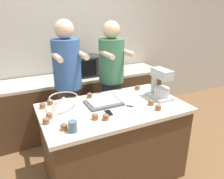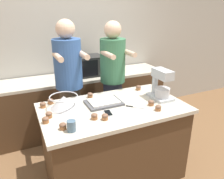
{
  "view_description": "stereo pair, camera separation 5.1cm",
  "coord_description": "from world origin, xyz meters",
  "px_view_note": "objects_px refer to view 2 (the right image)",
  "views": [
    {
      "loc": [
        -0.95,
        -1.91,
        1.9
      ],
      "look_at": [
        0.0,
        0.04,
        1.08
      ],
      "focal_mm": 35.0,
      "sensor_mm": 36.0,
      "label": 1
    },
    {
      "loc": [
        -0.91,
        -1.93,
        1.9
      ],
      "look_at": [
        0.0,
        0.04,
        1.08
      ],
      "focal_mm": 35.0,
      "sensor_mm": 36.0,
      "label": 2
    }
  ],
  "objects_px": {
    "cupcake_6": "(94,116)",
    "cupcake_8": "(50,101)",
    "drinking_glass": "(71,126)",
    "cupcake_3": "(151,103)",
    "cupcake_5": "(158,108)",
    "cupcake_9": "(90,95)",
    "cupcake_0": "(105,117)",
    "baking_tray": "(104,102)",
    "cupcake_4": "(63,126)",
    "cupcake_10": "(45,120)",
    "person_left": "(70,87)",
    "stand_mixer": "(161,86)",
    "cupcake_2": "(43,105)",
    "cupcake_7": "(49,115)",
    "microwave_oven": "(86,66)",
    "cell_phone": "(108,113)",
    "person_right": "(113,82)",
    "knife": "(135,107)",
    "cupcake_1": "(138,88)",
    "mixing_bowl": "(64,102)"
  },
  "relations": [
    {
      "from": "cupcake_6",
      "to": "cupcake_8",
      "type": "height_order",
      "value": "same"
    },
    {
      "from": "drinking_glass",
      "to": "cupcake_6",
      "type": "xyz_separation_m",
      "value": [
        0.25,
        0.12,
        -0.02
      ]
    },
    {
      "from": "cupcake_3",
      "to": "cupcake_5",
      "type": "xyz_separation_m",
      "value": [
        -0.0,
        -0.14,
        0.0
      ]
    },
    {
      "from": "cupcake_9",
      "to": "cupcake_0",
      "type": "bearing_deg",
      "value": -95.23
    },
    {
      "from": "baking_tray",
      "to": "cupcake_4",
      "type": "distance_m",
      "value": 0.63
    },
    {
      "from": "cupcake_5",
      "to": "drinking_glass",
      "type": "bearing_deg",
      "value": -178.79
    },
    {
      "from": "baking_tray",
      "to": "cupcake_10",
      "type": "height_order",
      "value": "cupcake_10"
    },
    {
      "from": "person_left",
      "to": "drinking_glass",
      "type": "xyz_separation_m",
      "value": [
        -0.23,
        -0.98,
        0.01
      ]
    },
    {
      "from": "stand_mixer",
      "to": "cupcake_3",
      "type": "distance_m",
      "value": 0.27
    },
    {
      "from": "person_left",
      "to": "cupcake_6",
      "type": "xyz_separation_m",
      "value": [
        0.02,
        -0.86,
        -0.01
      ]
    },
    {
      "from": "person_left",
      "to": "cupcake_2",
      "type": "bearing_deg",
      "value": -134.97
    },
    {
      "from": "drinking_glass",
      "to": "cupcake_7",
      "type": "bearing_deg",
      "value": 112.29
    },
    {
      "from": "baking_tray",
      "to": "cupcake_5",
      "type": "distance_m",
      "value": 0.59
    },
    {
      "from": "cupcake_5",
      "to": "cupcake_6",
      "type": "xyz_separation_m",
      "value": [
        -0.66,
        0.1,
        0.0
      ]
    },
    {
      "from": "microwave_oven",
      "to": "cupcake_8",
      "type": "distance_m",
      "value": 1.15
    },
    {
      "from": "cupcake_8",
      "to": "cell_phone",
      "type": "bearing_deg",
      "value": -45.26
    },
    {
      "from": "drinking_glass",
      "to": "cupcake_2",
      "type": "height_order",
      "value": "drinking_glass"
    },
    {
      "from": "cupcake_2",
      "to": "cupcake_10",
      "type": "relative_size",
      "value": 1.0
    },
    {
      "from": "person_right",
      "to": "knife",
      "type": "bearing_deg",
      "value": -97.96
    },
    {
      "from": "microwave_oven",
      "to": "cupcake_1",
      "type": "distance_m",
      "value": 1.02
    },
    {
      "from": "knife",
      "to": "cupcake_7",
      "type": "xyz_separation_m",
      "value": [
        -0.87,
        0.15,
        0.03
      ]
    },
    {
      "from": "cupcake_5",
      "to": "cupcake_10",
      "type": "height_order",
      "value": "same"
    },
    {
      "from": "person_right",
      "to": "cupcake_8",
      "type": "distance_m",
      "value": 0.97
    },
    {
      "from": "mixing_bowl",
      "to": "cupcake_5",
      "type": "xyz_separation_m",
      "value": [
        0.87,
        -0.47,
        -0.04
      ]
    },
    {
      "from": "microwave_oven",
      "to": "cupcake_0",
      "type": "height_order",
      "value": "microwave_oven"
    },
    {
      "from": "cupcake_3",
      "to": "cupcake_10",
      "type": "relative_size",
      "value": 1.0
    },
    {
      "from": "cupcake_4",
      "to": "cupcake_5",
      "type": "distance_m",
      "value": 0.98
    },
    {
      "from": "person_left",
      "to": "cupcake_8",
      "type": "xyz_separation_m",
      "value": [
        -0.3,
        -0.33,
        -0.01
      ]
    },
    {
      "from": "cupcake_6",
      "to": "cupcake_5",
      "type": "bearing_deg",
      "value": -8.41
    },
    {
      "from": "cupcake_7",
      "to": "baking_tray",
      "type": "bearing_deg",
      "value": 7.11
    },
    {
      "from": "person_right",
      "to": "knife",
      "type": "xyz_separation_m",
      "value": [
        -0.11,
        -0.8,
        -0.02
      ]
    },
    {
      "from": "person_right",
      "to": "cupcake_2",
      "type": "xyz_separation_m",
      "value": [
        -1.0,
        -0.39,
        0.01
      ]
    },
    {
      "from": "stand_mixer",
      "to": "cupcake_1",
      "type": "relative_size",
      "value": 5.56
    },
    {
      "from": "cupcake_9",
      "to": "cupcake_10",
      "type": "xyz_separation_m",
      "value": [
        -0.58,
        -0.4,
        0.0
      ]
    },
    {
      "from": "baking_tray",
      "to": "cupcake_9",
      "type": "relative_size",
      "value": 6.07
    },
    {
      "from": "mixing_bowl",
      "to": "cupcake_8",
      "type": "bearing_deg",
      "value": 124.1
    },
    {
      "from": "baking_tray",
      "to": "cupcake_7",
      "type": "xyz_separation_m",
      "value": [
        -0.6,
        -0.08,
        0.01
      ]
    },
    {
      "from": "stand_mixer",
      "to": "cupcake_10",
      "type": "xyz_separation_m",
      "value": [
        -1.31,
        -0.03,
        -0.12
      ]
    },
    {
      "from": "stand_mixer",
      "to": "microwave_oven",
      "type": "bearing_deg",
      "value": 110.81
    },
    {
      "from": "cell_phone",
      "to": "cupcake_5",
      "type": "xyz_separation_m",
      "value": [
        0.5,
        -0.15,
        0.03
      ]
    },
    {
      "from": "baking_tray",
      "to": "knife",
      "type": "height_order",
      "value": "baking_tray"
    },
    {
      "from": "cupcake_5",
      "to": "cupcake_9",
      "type": "xyz_separation_m",
      "value": [
        -0.52,
        0.62,
        0.0
      ]
    },
    {
      "from": "person_left",
      "to": "mixing_bowl",
      "type": "relative_size",
      "value": 5.97
    },
    {
      "from": "cupcake_2",
      "to": "cupcake_8",
      "type": "bearing_deg",
      "value": 34.79
    },
    {
      "from": "stand_mixer",
      "to": "drinking_glass",
      "type": "bearing_deg",
      "value": -166.39
    },
    {
      "from": "cupcake_7",
      "to": "stand_mixer",
      "type": "bearing_deg",
      "value": -2.63
    },
    {
      "from": "cell_phone",
      "to": "cupcake_3",
      "type": "relative_size",
      "value": 2.42
    },
    {
      "from": "cupcake_1",
      "to": "cupcake_5",
      "type": "xyz_separation_m",
      "value": [
        -0.12,
        -0.6,
        0.0
      ]
    },
    {
      "from": "cupcake_5",
      "to": "cupcake_4",
      "type": "bearing_deg",
      "value": 177.5
    },
    {
      "from": "baking_tray",
      "to": "cell_phone",
      "type": "xyz_separation_m",
      "value": [
        -0.05,
        -0.24,
        -0.01
      ]
    }
  ]
}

